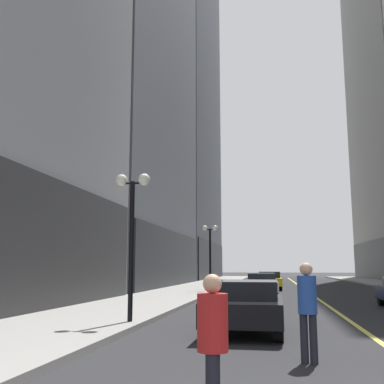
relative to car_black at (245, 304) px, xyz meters
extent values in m
plane|color=#262628|center=(3.09, 26.01, -0.72)|extent=(200.00, 200.00, 0.00)
cube|color=gray|center=(-5.16, 26.01, -0.64)|extent=(4.50, 78.00, 0.15)
cube|color=#E5D64C|center=(3.09, 26.01, -0.72)|extent=(0.16, 70.00, 0.01)
cube|color=#2C2C2E|center=(-7.51, 2.01, 1.78)|extent=(0.50, 20.90, 5.00)
cube|color=slate|center=(-14.75, 25.51, 18.37)|extent=(14.67, 24.00, 38.18)
cube|color=#212327|center=(-7.51, 25.51, 1.57)|extent=(0.50, 22.80, 4.58)
cube|color=#4C515B|center=(-12.93, 51.01, 32.14)|extent=(11.04, 26.00, 65.71)
cube|color=black|center=(-7.51, 51.01, 1.78)|extent=(0.50, 24.70, 5.00)
cube|color=#3A3935|center=(13.69, 51.01, 1.78)|extent=(0.50, 24.70, 5.00)
cube|color=black|center=(0.00, -0.06, -0.12)|extent=(1.95, 4.15, 0.55)
cube|color=black|center=(0.00, 0.15, 0.35)|extent=(1.70, 2.33, 0.50)
cylinder|color=black|center=(0.82, -1.51, -0.40)|extent=(0.23, 0.64, 0.64)
cylinder|color=black|center=(-0.85, -1.50, -0.40)|extent=(0.23, 0.64, 0.64)
cylinder|color=black|center=(0.85, 1.38, -0.40)|extent=(0.23, 0.64, 0.64)
cylinder|color=black|center=(-0.83, 1.39, -0.40)|extent=(0.23, 0.64, 0.64)
cylinder|color=black|center=(5.38, 9.22, -0.40)|extent=(0.24, 0.65, 0.64)
cube|color=silver|center=(0.09, 14.98, -0.12)|extent=(1.93, 4.83, 0.55)
cube|color=black|center=(0.08, 15.21, 0.35)|extent=(1.64, 2.73, 0.50)
cylinder|color=black|center=(0.90, 13.34, -0.40)|extent=(0.25, 0.65, 0.64)
cylinder|color=black|center=(-0.59, 13.28, -0.40)|extent=(0.25, 0.65, 0.64)
cylinder|color=black|center=(0.77, 16.67, -0.40)|extent=(0.25, 0.65, 0.64)
cylinder|color=black|center=(-0.73, 16.61, -0.40)|extent=(0.25, 0.65, 0.64)
cube|color=yellow|center=(0.50, 23.05, -0.12)|extent=(1.84, 4.71, 0.55)
cube|color=black|center=(0.50, 23.29, 0.35)|extent=(1.58, 2.65, 0.50)
cylinder|color=black|center=(1.29, 21.44, -0.40)|extent=(0.23, 0.64, 0.64)
cylinder|color=black|center=(-0.20, 21.40, -0.40)|extent=(0.23, 0.64, 0.64)
cylinder|color=black|center=(1.21, 24.71, -0.40)|extent=(0.23, 0.64, 0.64)
cylinder|color=black|center=(-0.28, 24.67, -0.40)|extent=(0.23, 0.64, 0.64)
cylinder|color=black|center=(1.25, -3.76, -0.29)|extent=(0.14, 0.14, 0.85)
cylinder|color=black|center=(1.41, -3.78, -0.29)|extent=(0.14, 0.14, 0.85)
cylinder|color=#234799|center=(1.33, -3.77, 0.47)|extent=(0.38, 0.38, 0.68)
sphere|color=tan|center=(1.33, -3.77, 0.93)|extent=(0.23, 0.23, 0.23)
cylinder|color=#B21E1E|center=(0.06, -7.33, 0.37)|extent=(0.34, 0.34, 0.62)
sphere|color=tan|center=(0.06, -7.33, 0.79)|extent=(0.21, 0.21, 0.21)
cylinder|color=black|center=(-3.31, 0.53, 1.38)|extent=(0.14, 0.14, 4.20)
cylinder|color=black|center=(-3.31, 0.53, 3.43)|extent=(0.80, 0.06, 0.06)
sphere|color=white|center=(-3.66, 0.53, 3.53)|extent=(0.36, 0.36, 0.36)
sphere|color=white|center=(-2.96, 0.53, 3.53)|extent=(0.36, 0.36, 0.36)
cylinder|color=black|center=(-3.31, 18.14, 1.38)|extent=(0.14, 0.14, 4.20)
cylinder|color=black|center=(-3.31, 18.14, 3.43)|extent=(0.80, 0.06, 0.06)
sphere|color=white|center=(-3.66, 18.14, 3.53)|extent=(0.36, 0.36, 0.36)
sphere|color=white|center=(-2.96, 18.14, 3.53)|extent=(0.36, 0.36, 0.36)
camera|label=1|loc=(0.72, -12.48, 0.97)|focal=43.10mm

